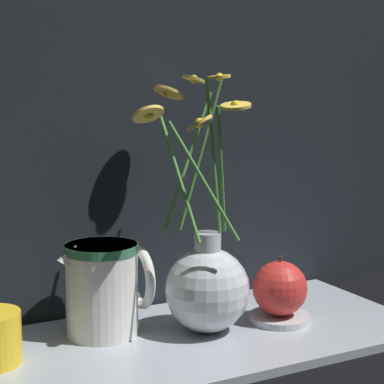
% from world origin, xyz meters
% --- Properties ---
extents(ground_plane, '(6.00, 6.00, 0.00)m').
position_xyz_m(ground_plane, '(0.00, 0.00, 0.00)').
color(ground_plane, black).
extents(shelf, '(0.69, 0.29, 0.01)m').
position_xyz_m(shelf, '(0.00, 0.00, 0.01)').
color(shelf, '#9EA8B2').
rests_on(shelf, ground_plane).
extents(vase_with_flowers, '(0.18, 0.21, 0.36)m').
position_xyz_m(vase_with_flowers, '(0.04, 0.01, 0.08)').
color(vase_with_flowers, silver).
rests_on(vase_with_flowers, shelf).
extents(ceramic_pitcher, '(0.13, 0.10, 0.14)m').
position_xyz_m(ceramic_pitcher, '(-0.09, 0.06, 0.08)').
color(ceramic_pitcher, white).
rests_on(ceramic_pitcher, shelf).
extents(saucer_plate, '(0.09, 0.09, 0.01)m').
position_xyz_m(saucer_plate, '(0.15, -0.01, 0.02)').
color(saucer_plate, silver).
rests_on(saucer_plate, shelf).
extents(orange_fruit, '(0.08, 0.08, 0.09)m').
position_xyz_m(orange_fruit, '(0.15, -0.01, 0.06)').
color(orange_fruit, red).
rests_on(orange_fruit, saucer_plate).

